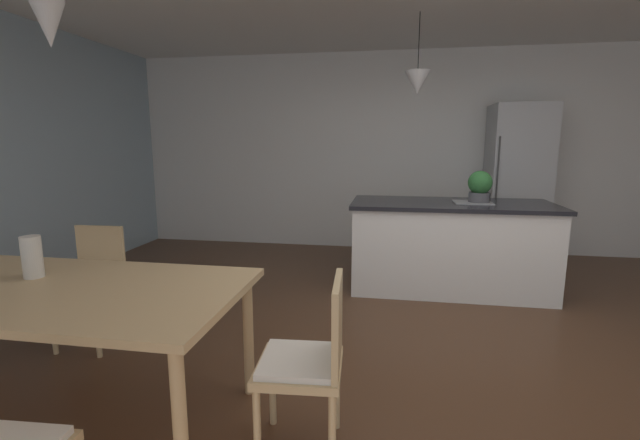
# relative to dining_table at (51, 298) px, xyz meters

# --- Properties ---
(ground_plane) EXTENTS (10.00, 8.40, 0.04)m
(ground_plane) POSITION_rel_dining_table_xyz_m (2.13, 1.01, -0.71)
(ground_plane) COLOR #4C301E
(wall_back_kitchen) EXTENTS (10.00, 0.12, 2.70)m
(wall_back_kitchen) POSITION_rel_dining_table_xyz_m (2.13, 4.27, 0.66)
(wall_back_kitchen) COLOR white
(wall_back_kitchen) RESTS_ON ground_plane
(dining_table) EXTENTS (1.99, 0.99, 0.76)m
(dining_table) POSITION_rel_dining_table_xyz_m (0.00, 0.00, 0.00)
(dining_table) COLOR tan
(dining_table) RESTS_ON ground_plane
(chair_far_left) EXTENTS (0.41, 0.41, 0.87)m
(chair_far_left) POSITION_rel_dining_table_xyz_m (-0.45, 0.87, -0.22)
(chair_far_left) COLOR tan
(chair_far_left) RESTS_ON ground_plane
(chair_kitchen_end) EXTENTS (0.43, 0.43, 0.87)m
(chair_kitchen_end) POSITION_rel_dining_table_xyz_m (1.36, 0.00, -0.22)
(chair_kitchen_end) COLOR tan
(chair_kitchen_end) RESTS_ON ground_plane
(kitchen_island) EXTENTS (1.98, 0.89, 0.91)m
(kitchen_island) POSITION_rel_dining_table_xyz_m (2.31, 2.55, -0.23)
(kitchen_island) COLOR white
(kitchen_island) RESTS_ON ground_plane
(refrigerator) EXTENTS (0.70, 0.67, 1.95)m
(refrigerator) POSITION_rel_dining_table_xyz_m (3.26, 3.87, 0.28)
(refrigerator) COLOR #B2B5B7
(refrigerator) RESTS_ON ground_plane
(pendant_over_table) EXTENTS (0.16, 0.16, 0.76)m
(pendant_over_table) POSITION_rel_dining_table_xyz_m (0.05, 0.12, 1.36)
(pendant_over_table) COLOR black
(pendant_over_island_main) EXTENTS (0.25, 0.25, 0.75)m
(pendant_over_island_main) POSITION_rel_dining_table_xyz_m (1.93, 2.55, 1.37)
(pendant_over_island_main) COLOR black
(potted_plant_on_island) EXTENTS (0.23, 0.23, 0.32)m
(potted_plant_on_island) POSITION_rel_dining_table_xyz_m (2.57, 2.55, 0.37)
(potted_plant_on_island) COLOR #4C4C51
(potted_plant_on_island) RESTS_ON kitchen_island
(vase_on_dining_table) EXTENTS (0.10, 0.10, 0.23)m
(vase_on_dining_table) POSITION_rel_dining_table_xyz_m (-0.20, 0.12, 0.18)
(vase_on_dining_table) COLOR silver
(vase_on_dining_table) RESTS_ON dining_table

